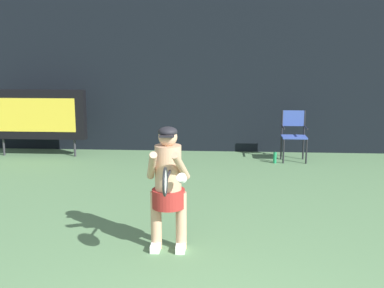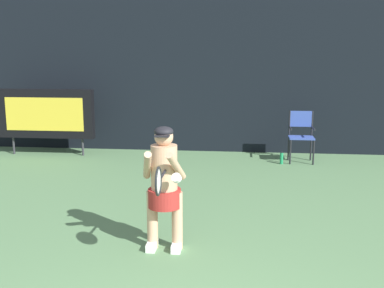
{
  "view_description": "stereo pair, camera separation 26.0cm",
  "coord_description": "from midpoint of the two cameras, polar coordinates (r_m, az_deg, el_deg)",
  "views": [
    {
      "loc": [
        0.14,
        -2.53,
        2.33
      ],
      "look_at": [
        -0.3,
        3.97,
        1.05
      ],
      "focal_mm": 44.05,
      "sensor_mm": 36.0,
      "label": 1
    },
    {
      "loc": [
        0.4,
        -2.51,
        2.33
      ],
      "look_at": [
        -0.3,
        3.97,
        1.05
      ],
      "focal_mm": 44.05,
      "sensor_mm": 36.0,
      "label": 2
    }
  ],
  "objects": [
    {
      "name": "scoreboard",
      "position": [
        11.13,
        -16.63,
        3.52
      ],
      "size": [
        2.2,
        0.21,
        1.5
      ],
      "color": "black",
      "rests_on": "ground"
    },
    {
      "name": "backdrop_screen",
      "position": [
        11.03,
        4.79,
        8.39
      ],
      "size": [
        18.0,
        0.12,
        3.66
      ],
      "color": "black",
      "rests_on": "ground"
    },
    {
      "name": "water_bottle",
      "position": [
        10.12,
        11.52,
        -1.7
      ],
      "size": [
        0.07,
        0.07,
        0.27
      ],
      "color": "#1E8650",
      "rests_on": "ground"
    },
    {
      "name": "tennis_player",
      "position": [
        5.54,
        -2.04,
        -4.78
      ],
      "size": [
        0.52,
        0.59,
        1.49
      ],
      "color": "white",
      "rests_on": "ground"
    },
    {
      "name": "tennis_racket",
      "position": [
        4.93,
        -2.54,
        -4.47
      ],
      "size": [
        0.03,
        0.6,
        0.31
      ],
      "rotation": [
        0.0,
        0.0,
        -0.23
      ],
      "color": "black"
    },
    {
      "name": "umpire_chair",
      "position": [
        10.34,
        13.78,
        1.27
      ],
      "size": [
        0.52,
        0.44,
        1.08
      ],
      "color": "black",
      "rests_on": "ground"
    }
  ]
}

